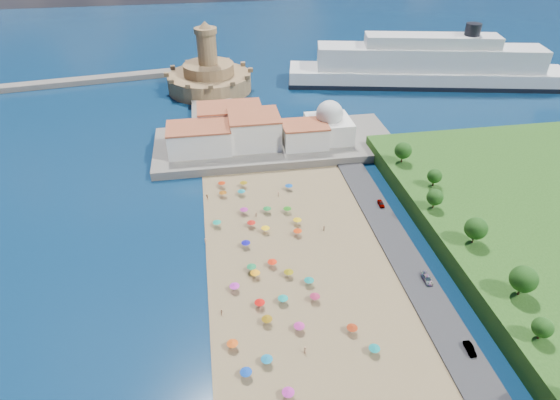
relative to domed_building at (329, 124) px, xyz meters
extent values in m
plane|color=#071938|center=(-30.00, -71.00, -8.97)|extent=(700.00, 700.00, 0.00)
cube|color=#59544C|center=(-20.00, 2.00, -7.47)|extent=(90.00, 36.00, 3.00)
cube|color=#59544C|center=(-42.00, 37.00, -7.77)|extent=(18.00, 70.00, 2.40)
cube|color=#59544C|center=(-140.00, 82.00, -7.67)|extent=(199.03, 34.77, 2.60)
cube|color=silver|center=(-48.00, -2.00, -1.47)|extent=(22.00, 14.00, 9.00)
cube|color=silver|center=(-28.00, 0.00, -0.47)|extent=(18.00, 16.00, 11.00)
cube|color=silver|center=(-10.00, -4.00, -1.97)|extent=(16.00, 12.00, 8.00)
cube|color=silver|center=(-36.00, 12.00, -0.97)|extent=(24.00, 14.00, 10.00)
cube|color=silver|center=(0.00, 0.00, -1.97)|extent=(16.00, 16.00, 8.00)
sphere|color=silver|center=(0.00, 0.00, 4.03)|extent=(10.00, 10.00, 10.00)
cylinder|color=silver|center=(0.00, 0.00, 7.83)|extent=(1.20, 1.20, 1.60)
cylinder|color=#A48052|center=(-42.00, 67.00, -4.97)|extent=(40.00, 40.00, 8.00)
cylinder|color=#A48052|center=(-42.00, 67.00, 1.53)|extent=(24.00, 24.00, 5.00)
cylinder|color=#A48052|center=(-42.00, 67.00, 11.03)|extent=(9.00, 9.00, 14.00)
cylinder|color=#A48052|center=(-42.00, 67.00, 19.23)|extent=(10.40, 10.40, 2.40)
cone|color=#A48052|center=(-42.00, 67.00, 21.93)|extent=(6.00, 6.00, 3.00)
cube|color=black|center=(64.52, 57.25, -7.88)|extent=(137.62, 47.61, 2.19)
cube|color=silver|center=(64.52, 57.25, -4.91)|extent=(136.56, 47.02, 8.12)
cube|color=silver|center=(64.52, 57.25, 4.56)|extent=(109.32, 37.97, 10.83)
cube|color=silver|center=(64.52, 57.25, 12.68)|extent=(64.41, 25.24, 5.41)
cylinder|color=black|center=(82.19, 53.57, 18.10)|extent=(7.22, 7.22, 5.41)
cylinder|color=gray|center=(-20.32, -29.12, -7.72)|extent=(0.07, 0.07, 2.00)
cone|color=#0C459D|center=(-20.32, -29.12, -6.82)|extent=(2.50, 2.50, 0.60)
cylinder|color=gray|center=(-35.82, -29.96, -7.72)|extent=(0.07, 0.07, 2.00)
cone|color=#0F7E8C|center=(-35.82, -29.96, -6.82)|extent=(2.50, 2.50, 0.60)
cylinder|color=gray|center=(-43.32, -89.32, -7.72)|extent=(0.07, 0.07, 2.00)
cone|color=#DA4E11|center=(-43.32, -89.32, -6.82)|extent=(2.50, 2.50, 0.60)
cylinder|color=gray|center=(-23.08, -41.84, -7.72)|extent=(0.07, 0.07, 2.00)
cone|color=#217A15|center=(-23.08, -41.84, -6.82)|extent=(2.50, 2.50, 0.60)
cylinder|color=gray|center=(-30.56, -78.10, -7.72)|extent=(0.07, 0.07, 2.00)
cone|color=#0F8C81|center=(-30.56, -78.10, -6.82)|extent=(2.50, 2.50, 0.60)
cylinder|color=gray|center=(-28.41, -86.92, -7.72)|extent=(0.07, 0.07, 2.00)
cone|color=#B32682|center=(-28.41, -86.92, -6.82)|extent=(2.50, 2.50, 0.60)
cylinder|color=gray|center=(-36.62, -65.92, -7.72)|extent=(0.07, 0.07, 2.00)
cone|color=#157A41|center=(-36.62, -65.92, -6.82)|extent=(2.50, 2.50, 0.60)
cylinder|color=gray|center=(-41.46, -72.17, -7.72)|extent=(0.07, 0.07, 2.00)
cone|color=#BA28AE|center=(-41.46, -72.17, -6.82)|extent=(2.50, 2.50, 0.60)
cylinder|color=gray|center=(-23.19, -73.13, -7.72)|extent=(0.07, 0.07, 2.00)
cone|color=#0D7A72|center=(-23.19, -73.13, -6.82)|extent=(2.50, 2.50, 0.60)
cylinder|color=gray|center=(-41.71, -29.82, -7.72)|extent=(0.07, 0.07, 2.00)
cone|color=#944E0D|center=(-41.71, -29.82, -6.82)|extent=(2.50, 2.50, 0.60)
cylinder|color=gray|center=(-37.10, -56.07, -7.72)|extent=(0.07, 0.07, 2.00)
cone|color=#100C9D|center=(-37.10, -56.07, -6.82)|extent=(2.50, 2.50, 0.60)
cylinder|color=gray|center=(-36.02, -40.24, -7.72)|extent=(0.07, 0.07, 2.00)
cone|color=#9C2183|center=(-36.02, -40.24, -6.82)|extent=(2.50, 2.50, 0.60)
cylinder|color=gray|center=(-36.67, -94.40, -7.72)|extent=(0.07, 0.07, 2.00)
cone|color=#106E9B|center=(-36.67, -94.40, -6.82)|extent=(2.50, 2.50, 0.60)
cylinder|color=gray|center=(-17.03, -89.30, -7.72)|extent=(0.07, 0.07, 2.00)
cone|color=#9B2B0E|center=(-17.03, -89.30, -6.82)|extent=(2.50, 2.50, 0.60)
cylinder|color=gray|center=(-41.73, -23.95, -7.72)|extent=(0.07, 0.07, 2.00)
cone|color=red|center=(-41.73, -23.95, -6.82)|extent=(2.50, 2.50, 0.60)
cylinder|color=gray|center=(-34.66, -24.92, -7.72)|extent=(0.07, 0.07, 2.00)
cone|color=#896B0C|center=(-34.66, -24.92, -6.82)|extent=(2.50, 2.50, 0.60)
cylinder|color=gray|center=(-22.16, -53.16, -7.72)|extent=(0.07, 0.07, 2.00)
cone|color=red|center=(-22.16, -53.16, -6.82)|extent=(2.50, 2.50, 0.60)
cylinder|color=gray|center=(-36.13, -78.56, -7.72)|extent=(0.07, 0.07, 2.00)
cone|color=red|center=(-36.13, -78.56, -6.82)|extent=(2.50, 2.50, 0.60)
cylinder|color=gray|center=(-30.91, -50.39, -7.72)|extent=(0.07, 0.07, 2.00)
cone|color=yellow|center=(-30.91, -50.39, -6.82)|extent=(2.50, 2.50, 0.60)
cylinder|color=gray|center=(-14.02, -95.39, -7.72)|extent=(0.07, 0.07, 2.00)
cone|color=#0D7B7A|center=(-14.02, -95.39, -6.82)|extent=(2.50, 2.50, 0.60)
cylinder|color=gray|center=(-33.67, -102.56, -7.72)|extent=(0.07, 0.07, 2.00)
cone|color=#B12694|center=(-33.67, -102.56, -6.82)|extent=(2.50, 2.50, 0.60)
cylinder|color=gray|center=(-35.15, -83.78, -7.72)|extent=(0.07, 0.07, 2.00)
cone|color=#7E5B0B|center=(-35.15, -83.78, -6.82)|extent=(2.50, 2.50, 0.60)
cylinder|color=gray|center=(-41.20, -96.78, -7.72)|extent=(0.07, 0.07, 2.00)
cone|color=#0C3BA7|center=(-41.20, -96.78, -6.82)|extent=(2.50, 2.50, 0.60)
cylinder|color=gray|center=(-31.15, -64.97, -7.72)|extent=(0.07, 0.07, 2.00)
cone|color=red|center=(-31.15, -64.97, -6.82)|extent=(2.50, 2.50, 0.60)
cylinder|color=gray|center=(-29.09, -40.85, -7.72)|extent=(0.07, 0.07, 2.00)
cone|color=#15762D|center=(-29.09, -40.85, -6.82)|extent=(2.50, 2.50, 0.60)
cylinder|color=gray|center=(-27.63, -69.41, -7.72)|extent=(0.07, 0.07, 2.00)
cone|color=olive|center=(-27.63, -69.41, -6.82)|extent=(2.50, 2.50, 0.60)
cylinder|color=gray|center=(-22.97, -78.71, -7.72)|extent=(0.07, 0.07, 2.00)
cone|color=#9C2146|center=(-22.97, -78.71, -6.82)|extent=(2.50, 2.50, 0.60)
cylinder|color=gray|center=(-34.58, -47.15, -7.72)|extent=(0.07, 0.07, 2.00)
cone|color=red|center=(-34.58, -47.15, -6.82)|extent=(2.50, 2.50, 0.60)
cylinder|color=gray|center=(-35.96, -68.36, -7.72)|extent=(0.07, 0.07, 2.00)
cone|color=#FF9F0D|center=(-35.96, -68.36, -6.82)|extent=(2.50, 2.50, 0.60)
cylinder|color=gray|center=(-21.20, -47.97, -7.72)|extent=(0.07, 0.07, 2.00)
cone|color=yellow|center=(-21.20, -47.97, -6.82)|extent=(2.50, 2.50, 0.60)
cylinder|color=gray|center=(-44.36, -45.37, -7.72)|extent=(0.07, 0.07, 2.00)
cone|color=#109372|center=(-44.36, -45.37, -6.82)|extent=(2.50, 2.50, 0.60)
imported|color=tan|center=(-28.33, -92.93, -7.80)|extent=(0.69, 0.96, 1.85)
imported|color=tan|center=(-46.77, -30.15, -7.79)|extent=(1.17, 1.00, 1.88)
imported|color=tan|center=(-44.98, -79.38, -7.90)|extent=(0.69, 0.85, 1.65)
imported|color=tan|center=(-32.56, -42.65, -7.82)|extent=(1.06, 0.95, 1.80)
imported|color=tan|center=(-24.27, -32.20, -7.91)|extent=(0.90, 1.18, 1.62)
imported|color=tan|center=(-47.87, -52.64, -7.84)|extent=(0.99, 1.29, 1.77)
imported|color=tan|center=(-14.23, -52.17, -7.90)|extent=(0.88, 1.61, 1.65)
imported|color=gray|center=(6.00, -98.38, -7.62)|extent=(1.60, 4.06, 1.32)
imported|color=gray|center=(6.00, -43.13, -7.62)|extent=(1.78, 3.95, 1.32)
imported|color=gray|center=(6.00, -76.83, -7.61)|extent=(1.90, 4.59, 1.33)
cylinder|color=#382314|center=(18.02, -101.48, -1.81)|extent=(0.50, 0.50, 2.32)
sphere|color=#14380F|center=(18.02, -101.48, 0.27)|extent=(4.18, 4.18, 4.18)
cylinder|color=#382314|center=(21.18, -89.49, -1.30)|extent=(0.50, 0.50, 3.35)
sphere|color=#14380F|center=(21.18, -89.49, 1.72)|extent=(6.04, 6.04, 6.04)
cylinder|color=#382314|center=(20.31, -70.48, -1.37)|extent=(0.50, 0.50, 3.22)
sphere|color=#14380F|center=(20.31, -70.48, 1.53)|extent=(5.79, 5.79, 5.79)
cylinder|color=#382314|center=(16.95, -54.12, -1.67)|extent=(0.50, 0.50, 2.61)
sphere|color=#14380F|center=(16.95, -54.12, 0.69)|extent=(4.71, 4.71, 4.71)
cylinder|color=#382314|center=(22.10, -42.80, -1.73)|extent=(0.50, 0.50, 2.48)
sphere|color=#14380F|center=(22.10, -42.80, 0.50)|extent=(4.46, 4.46, 4.46)
cylinder|color=#382314|center=(18.17, -27.05, -1.41)|extent=(0.50, 0.50, 3.14)
sphere|color=#14380F|center=(18.17, -27.05, 1.42)|extent=(5.65, 5.65, 5.65)
camera|label=1|loc=(-43.93, -155.50, 73.09)|focal=30.00mm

